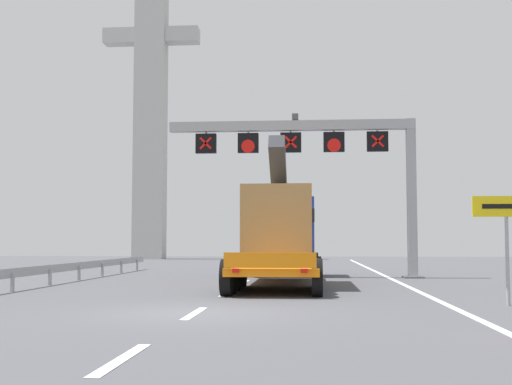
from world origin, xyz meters
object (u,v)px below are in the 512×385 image
Objects in this scene: exit_sign_yellow at (507,221)px; bridge_pylon_distant at (151,75)px; heavy_haul_truck_orange at (283,233)px; overhead_lane_gantry at (323,150)px.

exit_sign_yellow is 49.56m from bridge_pylon_distant.
heavy_haul_truck_orange is 38.96m from bridge_pylon_distant.
bridge_pylon_distant is (-15.39, 30.11, 11.43)m from overhead_lane_gantry.
bridge_pylon_distant is at bearing 117.07° from overhead_lane_gantry.
overhead_lane_gantry is 0.34× the size of bridge_pylon_distant.
overhead_lane_gantry is 0.82× the size of heavy_haul_truck_orange.
heavy_haul_truck_orange is 11.49m from exit_sign_yellow.
heavy_haul_truck_orange is at bearing 122.35° from exit_sign_yellow.
heavy_haul_truck_orange is (-1.73, -3.05, -3.80)m from overhead_lane_gantry.
overhead_lane_gantry is 13.98m from exit_sign_yellow.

